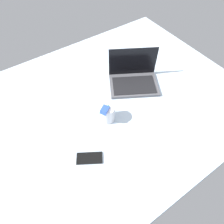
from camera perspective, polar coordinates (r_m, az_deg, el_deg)
bed_mattress at (r=141.03cm, az=-0.82°, el=0.68°), size 180.00×140.00×18.00cm
laptop at (r=143.42cm, az=6.03°, el=9.47°), size 40.07×36.35×23.00cm
snack_cup at (r=120.56cm, az=-1.36°, el=-0.29°), size 10.35×9.01×13.37cm
cell_phone at (r=112.75cm, az=-6.39°, el=-12.81°), size 15.49×13.09×0.80cm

